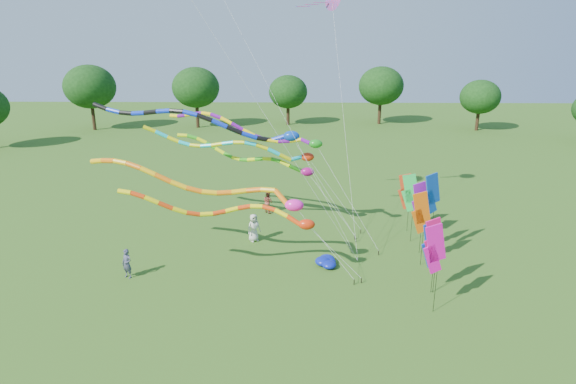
{
  "coord_description": "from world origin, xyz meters",
  "views": [
    {
      "loc": [
        -0.94,
        -21.26,
        12.4
      ],
      "look_at": [
        -1.49,
        2.77,
        4.8
      ],
      "focal_mm": 30.0,
      "sensor_mm": 36.0,
      "label": 1
    }
  ],
  "objects_px": {
    "person_b": "(127,264)",
    "tube_kite_orange": "(219,188)",
    "person_c": "(268,202)",
    "tube_kite_red": "(241,213)",
    "blue_nylon_heap": "(332,263)",
    "person_a": "(254,228)"
  },
  "relations": [
    {
      "from": "person_a",
      "to": "blue_nylon_heap",
      "type": "bearing_deg",
      "value": -71.58
    },
    {
      "from": "person_a",
      "to": "person_b",
      "type": "xyz_separation_m",
      "value": [
        -6.43,
        -5.18,
        -0.08
      ]
    },
    {
      "from": "tube_kite_red",
      "to": "person_b",
      "type": "distance_m",
      "value": 7.0
    },
    {
      "from": "tube_kite_red",
      "to": "blue_nylon_heap",
      "type": "distance_m",
      "value": 6.37
    },
    {
      "from": "tube_kite_orange",
      "to": "person_c",
      "type": "height_order",
      "value": "tube_kite_orange"
    },
    {
      "from": "person_b",
      "to": "person_a",
      "type": "bearing_deg",
      "value": 64.39
    },
    {
      "from": "tube_kite_orange",
      "to": "person_b",
      "type": "relative_size",
      "value": 8.64
    },
    {
      "from": "tube_kite_red",
      "to": "person_c",
      "type": "distance_m",
      "value": 11.22
    },
    {
      "from": "blue_nylon_heap",
      "to": "person_b",
      "type": "distance_m",
      "value": 11.34
    },
    {
      "from": "tube_kite_orange",
      "to": "blue_nylon_heap",
      "type": "distance_m",
      "value": 7.78
    },
    {
      "from": "tube_kite_red",
      "to": "blue_nylon_heap",
      "type": "relative_size",
      "value": 8.97
    },
    {
      "from": "tube_kite_red",
      "to": "tube_kite_orange",
      "type": "bearing_deg",
      "value": 139.14
    },
    {
      "from": "tube_kite_red",
      "to": "person_b",
      "type": "relative_size",
      "value": 7.4
    },
    {
      "from": "tube_kite_red",
      "to": "person_c",
      "type": "xyz_separation_m",
      "value": [
        0.7,
        10.77,
        -3.04
      ]
    },
    {
      "from": "person_b",
      "to": "tube_kite_orange",
      "type": "bearing_deg",
      "value": 36.61
    },
    {
      "from": "person_c",
      "to": "tube_kite_orange",
      "type": "bearing_deg",
      "value": 123.61
    },
    {
      "from": "person_a",
      "to": "person_c",
      "type": "distance_m",
      "value": 5.44
    },
    {
      "from": "blue_nylon_heap",
      "to": "person_a",
      "type": "relative_size",
      "value": 0.75
    },
    {
      "from": "person_c",
      "to": "tube_kite_red",
      "type": "bearing_deg",
      "value": 131.6
    },
    {
      "from": "tube_kite_orange",
      "to": "person_a",
      "type": "distance_m",
      "value": 5.94
    },
    {
      "from": "tube_kite_orange",
      "to": "blue_nylon_heap",
      "type": "xyz_separation_m",
      "value": [
        6.21,
        0.57,
        -4.65
      ]
    },
    {
      "from": "blue_nylon_heap",
      "to": "person_a",
      "type": "bearing_deg",
      "value": 142.77
    }
  ]
}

